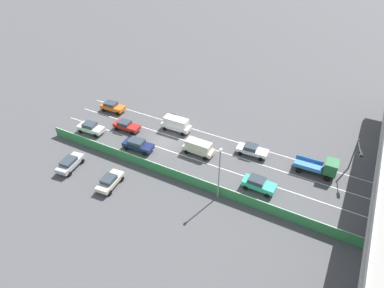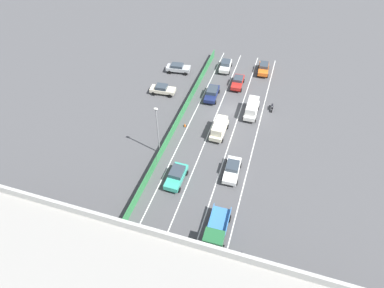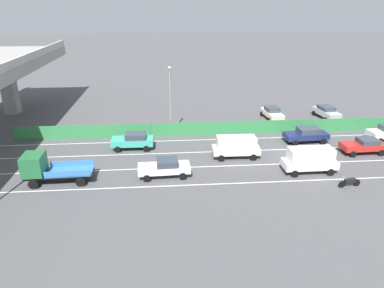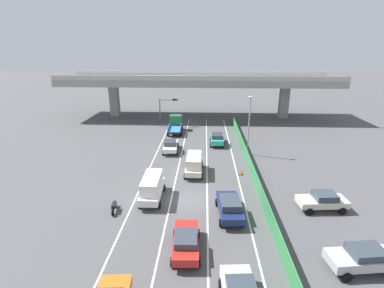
{
  "view_description": "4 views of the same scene",
  "coord_description": "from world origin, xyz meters",
  "px_view_note": "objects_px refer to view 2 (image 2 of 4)",
  "views": [
    {
      "loc": [
        35.5,
        23.62,
        31.32
      ],
      "look_at": [
        1.46,
        5.54,
        2.43
      ],
      "focal_mm": 31.68,
      "sensor_mm": 36.0,
      "label": 1
    },
    {
      "loc": [
        -6.67,
        41.25,
        32.43
      ],
      "look_at": [
        2.65,
        11.51,
        2.33
      ],
      "focal_mm": 30.54,
      "sensor_mm": 36.0,
      "label": 2
    },
    {
      "loc": [
        -30.84,
        12.85,
        14.33
      ],
      "look_at": [
        -1.91,
        10.5,
        2.43
      ],
      "focal_mm": 32.52,
      "sensor_mm": 36.0,
      "label": 3
    },
    {
      "loc": [
        1.32,
        -23.68,
        13.64
      ],
      "look_at": [
        -0.31,
        12.76,
        1.2
      ],
      "focal_mm": 26.58,
      "sensor_mm": 36.0,
      "label": 4
    }
  ],
  "objects_px": {
    "motorcycle": "(272,107)",
    "traffic_cone": "(185,125)",
    "car_hatchback_white": "(226,65)",
    "street_lamp": "(157,127)",
    "traffic_light": "(228,258)",
    "car_sedan_red": "(238,82)",
    "car_taxi_orange": "(264,68)",
    "car_sedan_white": "(232,169)",
    "car_van_white": "(252,108)",
    "parked_sedan_cream": "(163,89)",
    "car_van_cream": "(219,128)",
    "car_taxi_teal": "(176,176)",
    "parked_wagon_silver": "(178,68)",
    "flatbed_truck_blue": "(215,235)",
    "car_sedan_navy": "(212,93)"
  },
  "relations": [
    {
      "from": "motorcycle",
      "to": "traffic_cone",
      "type": "relative_size",
      "value": 3.53
    },
    {
      "from": "car_hatchback_white",
      "to": "street_lamp",
      "type": "xyz_separation_m",
      "value": [
        3.67,
        24.05,
        3.78
      ]
    },
    {
      "from": "motorcycle",
      "to": "traffic_light",
      "type": "bearing_deg",
      "value": 88.11
    },
    {
      "from": "car_sedan_red",
      "to": "car_hatchback_white",
      "type": "relative_size",
      "value": 1.01
    },
    {
      "from": "car_taxi_orange",
      "to": "traffic_light",
      "type": "height_order",
      "value": "traffic_light"
    },
    {
      "from": "car_sedan_white",
      "to": "car_sedan_red",
      "type": "bearing_deg",
      "value": -80.39
    },
    {
      "from": "car_van_white",
      "to": "car_sedan_white",
      "type": "bearing_deg",
      "value": 88.92
    },
    {
      "from": "parked_sedan_cream",
      "to": "traffic_cone",
      "type": "distance_m",
      "value": 9.41
    },
    {
      "from": "car_van_cream",
      "to": "car_taxi_teal",
      "type": "distance_m",
      "value": 10.7
    },
    {
      "from": "car_van_white",
      "to": "street_lamp",
      "type": "relative_size",
      "value": 0.62
    },
    {
      "from": "motorcycle",
      "to": "parked_wagon_silver",
      "type": "bearing_deg",
      "value": -18.66
    },
    {
      "from": "flatbed_truck_blue",
      "to": "motorcycle",
      "type": "bearing_deg",
      "value": -96.51
    },
    {
      "from": "car_hatchback_white",
      "to": "flatbed_truck_blue",
      "type": "bearing_deg",
      "value": 101.35
    },
    {
      "from": "parked_wagon_silver",
      "to": "parked_sedan_cream",
      "type": "xyz_separation_m",
      "value": [
        0.26,
        7.24,
        -0.03
      ]
    },
    {
      "from": "car_sedan_red",
      "to": "car_taxi_orange",
      "type": "relative_size",
      "value": 1.03
    },
    {
      "from": "car_van_cream",
      "to": "car_sedan_navy",
      "type": "height_order",
      "value": "car_van_cream"
    },
    {
      "from": "car_sedan_white",
      "to": "street_lamp",
      "type": "height_order",
      "value": "street_lamp"
    },
    {
      "from": "car_sedan_white",
      "to": "car_hatchback_white",
      "type": "bearing_deg",
      "value": -74.93
    },
    {
      "from": "car_van_cream",
      "to": "car_sedan_navy",
      "type": "bearing_deg",
      "value": -68.57
    },
    {
      "from": "car_van_white",
      "to": "motorcycle",
      "type": "bearing_deg",
      "value": -142.17
    },
    {
      "from": "parked_wagon_silver",
      "to": "car_sedan_red",
      "type": "bearing_deg",
      "value": 174.03
    },
    {
      "from": "flatbed_truck_blue",
      "to": "parked_sedan_cream",
      "type": "bearing_deg",
      "value": -57.54
    },
    {
      "from": "car_hatchback_white",
      "to": "car_van_white",
      "type": "height_order",
      "value": "car_van_white"
    },
    {
      "from": "motorcycle",
      "to": "parked_sedan_cream",
      "type": "relative_size",
      "value": 0.45
    },
    {
      "from": "car_van_cream",
      "to": "car_van_white",
      "type": "distance_m",
      "value": 7.05
    },
    {
      "from": "car_hatchback_white",
      "to": "car_sedan_red",
      "type": "bearing_deg",
      "value": 125.22
    },
    {
      "from": "flatbed_truck_blue",
      "to": "parked_wagon_silver",
      "type": "distance_m",
      "value": 34.91
    },
    {
      "from": "car_taxi_teal",
      "to": "car_taxi_orange",
      "type": "relative_size",
      "value": 0.99
    },
    {
      "from": "car_sedan_red",
      "to": "parked_wagon_silver",
      "type": "xyz_separation_m",
      "value": [
        11.41,
        -1.19,
        0.04
      ]
    },
    {
      "from": "car_sedan_navy",
      "to": "street_lamp",
      "type": "distance_m",
      "value": 15.65
    },
    {
      "from": "car_sedan_red",
      "to": "car_van_cream",
      "type": "distance_m",
      "value": 13.18
    },
    {
      "from": "parked_wagon_silver",
      "to": "street_lamp",
      "type": "distance_m",
      "value": 21.44
    },
    {
      "from": "car_sedan_white",
      "to": "traffic_cone",
      "type": "relative_size",
      "value": 8.41
    },
    {
      "from": "car_van_white",
      "to": "motorcycle",
      "type": "relative_size",
      "value": 2.48
    },
    {
      "from": "motorcycle",
      "to": "parked_sedan_cream",
      "type": "height_order",
      "value": "parked_sedan_cream"
    },
    {
      "from": "car_sedan_red",
      "to": "car_van_white",
      "type": "height_order",
      "value": "car_van_white"
    },
    {
      "from": "car_hatchback_white",
      "to": "traffic_cone",
      "type": "relative_size",
      "value": 8.06
    },
    {
      "from": "car_van_cream",
      "to": "parked_wagon_silver",
      "type": "distance_m",
      "value": 18.31
    },
    {
      "from": "car_van_cream",
      "to": "parked_sedan_cream",
      "type": "xyz_separation_m",
      "value": [
        11.61,
        -7.13,
        -0.34
      ]
    },
    {
      "from": "traffic_cone",
      "to": "street_lamp",
      "type": "bearing_deg",
      "value": 76.44
    },
    {
      "from": "car_taxi_orange",
      "to": "car_van_white",
      "type": "height_order",
      "value": "car_van_white"
    },
    {
      "from": "car_van_cream",
      "to": "car_hatchback_white",
      "type": "bearing_deg",
      "value": -79.79
    },
    {
      "from": "street_lamp",
      "to": "traffic_cone",
      "type": "xyz_separation_m",
      "value": [
        -1.54,
        -6.4,
        -4.46
      ]
    },
    {
      "from": "car_sedan_navy",
      "to": "car_van_white",
      "type": "relative_size",
      "value": 0.99
    },
    {
      "from": "car_van_cream",
      "to": "car_hatchback_white",
      "type": "xyz_separation_m",
      "value": [
        3.21,
        -17.8,
        -0.28
      ]
    },
    {
      "from": "car_taxi_teal",
      "to": "traffic_light",
      "type": "distance_m",
      "value": 13.67
    },
    {
      "from": "car_taxi_teal",
      "to": "street_lamp",
      "type": "distance_m",
      "value": 6.73
    },
    {
      "from": "car_sedan_navy",
      "to": "car_taxi_orange",
      "type": "bearing_deg",
      "value": -124.01
    },
    {
      "from": "parked_wagon_silver",
      "to": "car_sedan_white",
      "type": "bearing_deg",
      "value": 124.72
    },
    {
      "from": "car_taxi_teal",
      "to": "car_sedan_red",
      "type": "bearing_deg",
      "value": -97.44
    }
  ]
}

